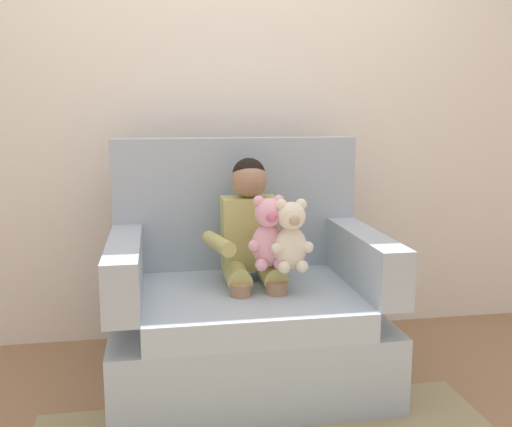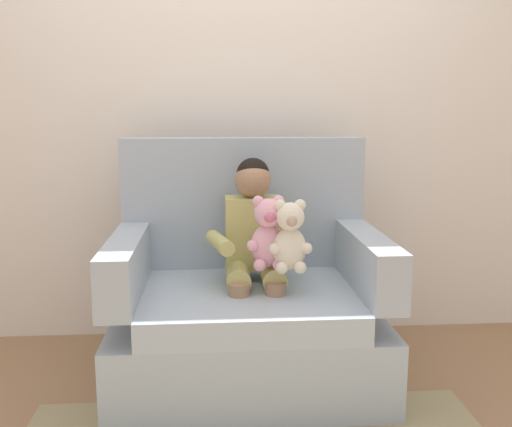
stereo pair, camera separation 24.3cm
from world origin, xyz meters
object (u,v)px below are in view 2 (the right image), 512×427
armchair (247,307)px  seated_child (254,238)px  plush_cream (290,238)px  plush_pink (268,235)px

armchair → seated_child: armchair is taller
armchair → plush_cream: armchair is taller
plush_pink → plush_cream: bearing=-50.0°
plush_cream → seated_child: bearing=140.0°
armchair → plush_pink: bearing=-56.3°
plush_pink → armchair: bearing=105.0°
armchair → plush_cream: size_ratio=3.86×
armchair → plush_pink: 0.41m
seated_child → plush_pink: (0.05, -0.15, 0.05)m
plush_pink → plush_cream: 0.10m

